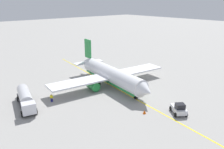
{
  "coord_description": "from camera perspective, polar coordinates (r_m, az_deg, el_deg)",
  "views": [
    {
      "loc": [
        39.14,
        -33.62,
        20.24
      ],
      "look_at": [
        0.0,
        0.0,
        3.0
      ],
      "focal_mm": 35.98,
      "sensor_mm": 36.0,
      "label": 1
    }
  ],
  "objects": [
    {
      "name": "airplane",
      "position": [
        54.86,
        -0.27,
        -0.14
      ],
      "size": [
        28.79,
        31.26,
        9.82
      ],
      "color": "white",
      "rests_on": "ground"
    },
    {
      "name": "fuel_tanker",
      "position": [
        47.69,
        -21.12,
        -5.69
      ],
      "size": [
        11.39,
        5.0,
        3.15
      ],
      "color": "#2D2D33",
      "rests_on": "ground"
    },
    {
      "name": "pushback_tug",
      "position": [
        43.93,
        16.63,
        -8.33
      ],
      "size": [
        4.1,
        3.82,
        2.2
      ],
      "color": "silver",
      "rests_on": "ground"
    },
    {
      "name": "taxi_line_marking",
      "position": [
        55.43,
        -0.0,
        -2.94
      ],
      "size": [
        63.69,
        8.02,
        0.01
      ],
      "primitive_type": "cube",
      "rotation": [
        0.0,
        0.0,
        -0.12
      ],
      "color": "yellow",
      "rests_on": "ground"
    },
    {
      "name": "ground_plane",
      "position": [
        55.43,
        -0.0,
        -2.94
      ],
      "size": [
        400.0,
        400.0,
        0.0
      ],
      "primitive_type": "plane",
      "color": "#9E9B96"
    },
    {
      "name": "safety_cone_nose",
      "position": [
        42.86,
        8.25,
        -9.39
      ],
      "size": [
        0.63,
        0.63,
        0.69
      ],
      "primitive_type": "cone",
      "color": "#F2590F",
      "rests_on": "ground"
    },
    {
      "name": "refueling_worker",
      "position": [
        48.52,
        -15.1,
        -5.8
      ],
      "size": [
        0.6,
        0.63,
        1.71
      ],
      "color": "navy",
      "rests_on": "ground"
    }
  ]
}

